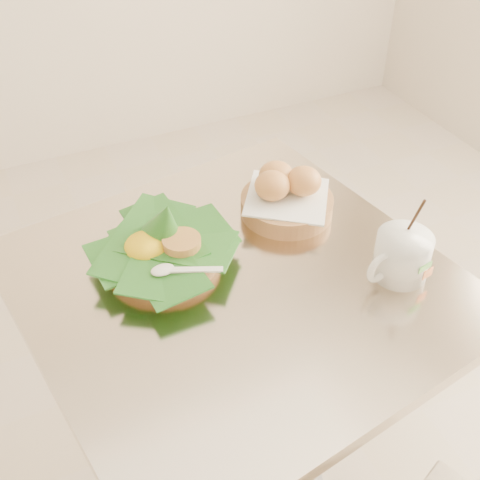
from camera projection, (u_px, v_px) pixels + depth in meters
name	position (u px, v px, depth m)	size (l,w,h in m)	color
cafe_table	(237.00, 361.00, 1.19)	(0.81, 0.81, 0.75)	gray
rice_basket	(163.00, 244.00, 1.07)	(0.26, 0.26, 0.13)	tan
bread_basket	(286.00, 195.00, 1.17)	(0.21, 0.21, 0.09)	tan
coffee_mug	(401.00, 255.00, 1.03)	(0.13, 0.10, 0.17)	white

